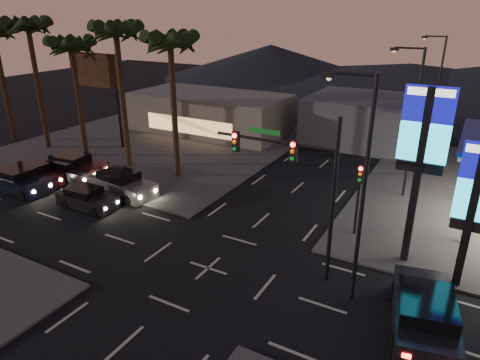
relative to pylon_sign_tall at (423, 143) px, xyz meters
The scene contains 25 objects.
ground 11.97m from the pylon_sign_tall, 147.09° to the right, with size 140.00×140.00×0.00m, color black.
corner_lot_nw 27.40m from the pylon_sign_tall, 156.80° to the left, with size 24.00×24.00×0.12m, color #47443F.
pylon_sign_tall is the anchor object (origin of this frame).
pylon_sign_short 3.20m from the pylon_sign_tall, 21.80° to the right, with size 1.60×0.35×7.00m.
traffic_signal_mast 6.02m from the pylon_sign_tall, 143.48° to the right, with size 6.10×0.39×8.00m.
pedestal_signal 4.82m from the pylon_sign_tall, 153.73° to the left, with size 0.32×0.39×4.30m.
streetlight_near 4.86m from the pylon_sign_tall, 110.76° to the right, with size 2.14×0.25×10.00m.
streetlight_mid 8.70m from the pylon_sign_tall, 101.35° to the left, with size 2.14×0.25×10.00m.
streetlight_far 22.57m from the pylon_sign_tall, 94.34° to the left, with size 2.14×0.25×10.00m.
palm_a 18.21m from the pylon_sign_tall, 167.12° to the left, with size 4.41×4.41×10.86m.
palm_b 23.13m from the pylon_sign_tall, 169.92° to the left, with size 4.41×4.41×11.46m.
palm_c 27.90m from the pylon_sign_tall, behind, with size 4.41×4.41×10.26m.
palm_d 32.96m from the pylon_sign_tall, behind, with size 4.41×4.41×11.66m.
billboard 29.95m from the pylon_sign_tall, 165.50° to the left, with size 6.00×0.30×8.50m.
building_far_west 28.25m from the pylon_sign_tall, 143.75° to the left, with size 16.00×8.00×4.00m, color #726B5B.
building_far_mid 21.91m from the pylon_sign_tall, 107.59° to the left, with size 12.00×9.00×4.40m, color #4C4C51.
hill_left 64.06m from the pylon_sign_tall, 121.58° to the left, with size 40.00×40.00×6.00m, color black.
hill_center 55.33m from the pylon_sign_tall, 98.86° to the left, with size 60.00×60.00×4.00m, color black.
car_lane_a_front 20.44m from the pylon_sign_tall, behind, with size 4.23×1.91×1.36m.
car_lane_a_mid 26.67m from the pylon_sign_tall, behind, with size 4.88×2.42×1.54m.
car_lane_a_rear 26.61m from the pylon_sign_tall, behind, with size 5.04×2.16×1.63m.
car_lane_b_front 19.60m from the pylon_sign_tall, behind, with size 5.32×2.67×1.68m.
car_lane_b_mid 25.06m from the pylon_sign_tall, behind, with size 4.81×2.10×1.55m.
car_lane_b_rear 25.32m from the pylon_sign_tall, behind, with size 5.33×2.57×1.69m.
suv_station 7.67m from the pylon_sign_tall, 73.34° to the right, with size 3.24×5.72×1.80m.
Camera 1 is at (10.33, -15.24, 12.15)m, focal length 32.00 mm.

